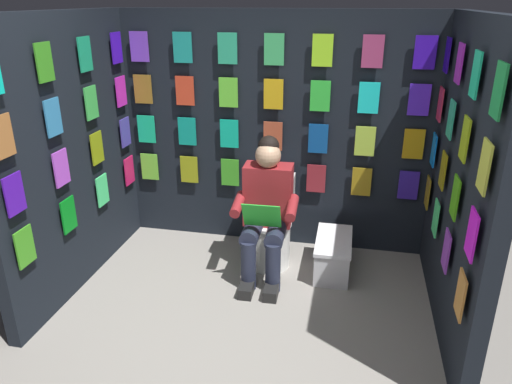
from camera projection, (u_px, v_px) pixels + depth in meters
name	position (u px, v px, depth m)	size (l,w,h in m)	color
ground_plane	(219.00, 379.00, 3.02)	(30.00, 30.00, 0.00)	gray
display_wall_back	(274.00, 133.00, 4.41)	(2.89, 0.14, 2.14)	black
display_wall_left	(462.00, 183.00, 3.22)	(0.14, 1.92, 2.14)	black
display_wall_right	(70.00, 156.00, 3.77)	(0.14, 1.92, 2.14)	black
toilet	(270.00, 227.00, 4.28)	(0.41, 0.56, 0.77)	white
person_reading	(266.00, 209.00, 3.97)	(0.53, 0.69, 1.19)	maroon
comic_longbox_near	(333.00, 255.00, 4.17)	(0.31, 0.61, 0.31)	silver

